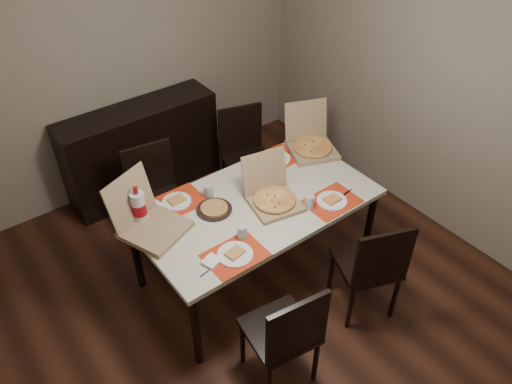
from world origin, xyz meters
The scene contains 19 objects.
ground centered at (0.00, 0.00, -0.01)m, with size 3.80×4.00×0.02m, color #3D1E13.
room_walls centered at (0.00, 0.43, 1.73)m, with size 3.84×4.02×2.62m.
sideboard centered at (0.00, 1.78, 0.45)m, with size 1.50×0.40×0.90m, color black.
dining_table centered at (0.18, 0.20, 0.68)m, with size 1.80×1.00×0.75m.
chair_near_left centered at (-0.27, -0.71, 0.51)m, with size 0.48×0.48×0.93m.
chair_near_right centered at (0.60, -0.64, 0.51)m, with size 0.54×0.54×0.93m.
chair_far_left centered at (-0.25, 1.03, 0.51)m, with size 0.48×0.48×0.93m.
chair_far_right centered at (0.72, 1.08, 0.51)m, with size 0.52×0.52×0.93m.
setting_near_left centered at (-0.24, -0.13, 0.77)m, with size 0.49×0.30×0.11m.
setting_near_right centered at (0.59, -0.13, 0.77)m, with size 0.45×0.30×0.11m.
setting_far_left centered at (-0.25, 0.54, 0.77)m, with size 0.51×0.30×0.11m.
setting_far_right centered at (0.59, 0.53, 0.77)m, with size 0.49×0.30×0.11m.
napkin_loose centered at (0.25, 0.14, 0.76)m, with size 0.12×0.11×0.02m, color white.
pizza_box_center centered at (0.28, 0.12, 0.81)m, with size 0.42×0.45×0.35m.
pizza_box_right centered at (0.99, 0.47, 0.81)m, with size 0.50×0.53×0.38m.
pizza_box_left centered at (-0.59, 0.41, 0.81)m, with size 0.53×0.55×0.40m.
faina_plate centered at (-0.12, 0.31, 0.76)m, with size 0.27×0.27×0.03m.
dip_bowl centered at (0.30, 0.32, 0.76)m, with size 0.11×0.11×0.03m, color white.
soda_bottle centered at (-0.60, 0.52, 0.88)m, with size 0.11×0.11×0.31m.
Camera 1 is at (-1.55, -2.08, 3.17)m, focal length 35.00 mm.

